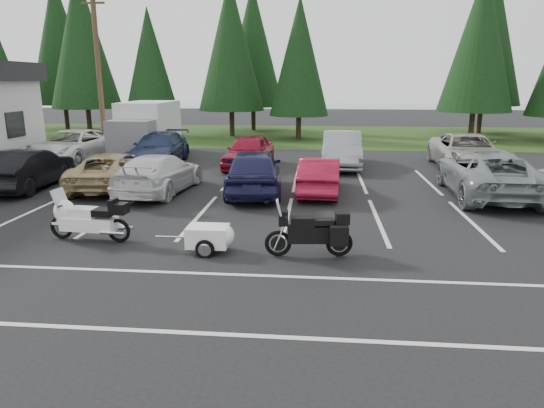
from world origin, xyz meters
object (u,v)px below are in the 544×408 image
at_px(car_far_2, 249,152).
at_px(car_far_3, 342,150).
at_px(adventure_motorcycle, 309,228).
at_px(car_near_2, 114,170).
at_px(car_near_6, 489,174).
at_px(car_far_1, 159,149).
at_px(touring_motorcycle, 88,215).
at_px(cargo_trailer, 208,239).
at_px(car_near_4, 254,171).
at_px(car_near_5, 320,175).
at_px(utility_pole, 98,67).
at_px(car_far_0, 72,146).
at_px(car_far_4, 467,152).
at_px(car_near_1, 28,169).
at_px(car_near_3, 159,173).
at_px(box_truck, 144,130).

xyz_separation_m(car_far_2, car_far_3, (4.38, 0.66, 0.06)).
relative_size(car_far_3, adventure_motorcycle, 2.23).
height_order(car_near_2, car_near_6, car_near_6).
relative_size(car_far_1, touring_motorcycle, 2.16).
bearing_deg(cargo_trailer, car_near_4, 87.11).
relative_size(car_near_5, car_near_6, 0.69).
bearing_deg(car_near_5, utility_pole, -30.63).
bearing_deg(car_far_1, car_far_3, -1.83).
height_order(car_near_5, car_far_0, car_far_0).
height_order(car_far_3, car_far_4, car_far_3).
height_order(car_near_1, car_far_1, car_far_1).
distance_m(car_far_4, cargo_trailer, 15.52).
distance_m(car_far_1, car_far_2, 4.63).
xyz_separation_m(car_near_4, car_far_0, (-10.02, 6.07, -0.02)).
height_order(car_near_3, car_far_0, car_far_0).
bearing_deg(car_far_0, cargo_trailer, -47.22).
distance_m(car_far_0, car_far_1, 4.52).
bearing_deg(touring_motorcycle, utility_pole, 117.27).
distance_m(car_far_0, touring_motorcycle, 13.53).
bearing_deg(car_near_4, car_far_0, -36.82).
bearing_deg(box_truck, utility_pole, -165.96).
bearing_deg(car_near_1, touring_motorcycle, 128.34).
distance_m(utility_pole, car_near_2, 9.17).
relative_size(touring_motorcycle, adventure_motorcycle, 1.08).
xyz_separation_m(utility_pole, car_near_2, (3.62, -7.41, -4.01)).
height_order(box_truck, car_far_2, box_truck).
distance_m(car_far_0, car_far_2, 9.13).
xyz_separation_m(car_near_4, car_far_4, (9.21, 5.92, -0.02)).
distance_m(car_near_3, car_far_0, 9.05).
height_order(car_near_3, car_far_4, car_far_4).
height_order(car_near_2, car_near_3, car_near_3).
xyz_separation_m(box_truck, adventure_motorcycle, (9.21, -14.71, -0.76)).
bearing_deg(utility_pole, car_near_6, -23.25).
relative_size(car_near_2, car_far_0, 0.85).
xyz_separation_m(car_near_6, adventure_motorcycle, (-6.21, -6.72, -0.13)).
relative_size(box_truck, car_far_3, 1.10).
bearing_deg(car_far_4, car_near_3, -151.87).
xyz_separation_m(car_near_2, car_far_1, (-0.05, 5.61, 0.08)).
bearing_deg(car_far_2, touring_motorcycle, -97.38).
distance_m(utility_pole, car_near_4, 12.56).
relative_size(car_near_1, car_near_2, 0.93).
bearing_deg(car_far_3, car_near_6, -47.46).
xyz_separation_m(utility_pole, car_near_4, (9.07, -7.79, -3.86)).
relative_size(utility_pole, car_near_4, 1.83).
height_order(car_near_2, car_far_2, car_far_2).
relative_size(car_far_2, adventure_motorcycle, 2.00).
bearing_deg(car_near_2, car_near_3, 159.90).
relative_size(car_near_3, car_far_0, 0.84).
bearing_deg(car_near_6, touring_motorcycle, 29.92).
height_order(car_near_5, car_near_6, car_near_6).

